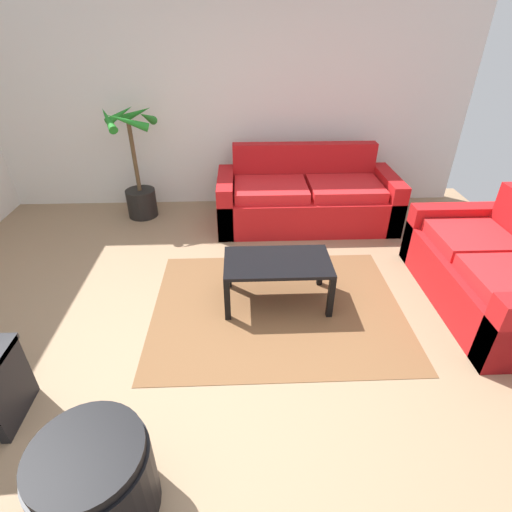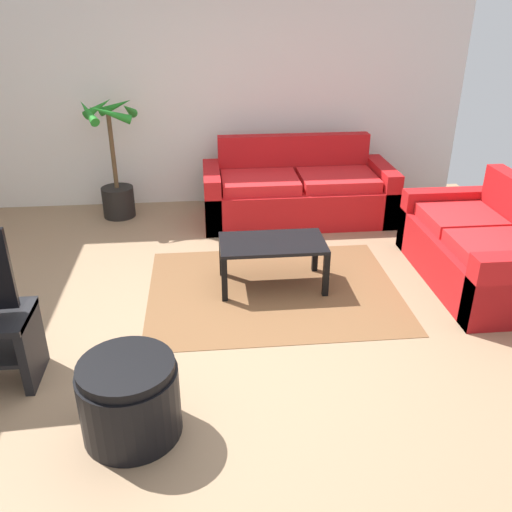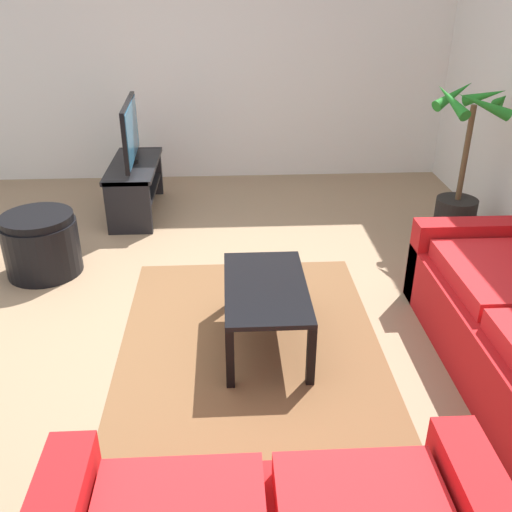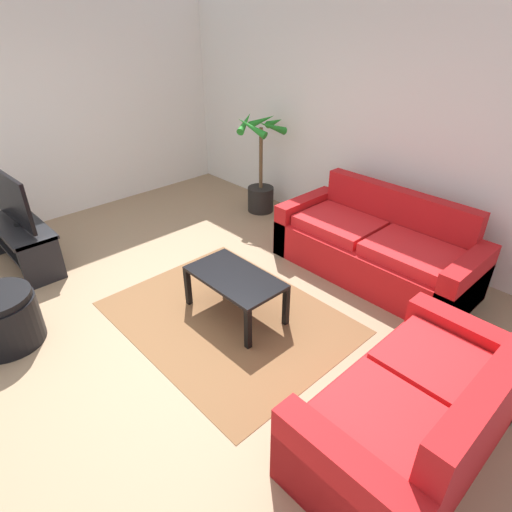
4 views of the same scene
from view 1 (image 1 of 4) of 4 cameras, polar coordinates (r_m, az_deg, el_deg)
The scene contains 8 objects.
ground_plane at distance 3.07m, azimuth -3.47°, elevation -14.84°, with size 6.60×6.60×0.00m, color #937556.
wall_back at distance 5.18m, azimuth -3.59°, elevation 22.00°, with size 6.00×0.06×2.70m, color silver.
couch_main at distance 4.86m, azimuth 7.32°, elevation 8.20°, with size 2.14×0.90×0.90m.
couch_loveseat at distance 3.98m, azimuth 31.43°, elevation -2.37°, with size 0.90×1.67×0.90m.
coffee_table at distance 3.39m, azimuth 3.16°, elevation -1.58°, with size 0.92×0.52×0.43m.
area_rug at distance 3.52m, azimuth 3.13°, elevation -7.44°, with size 2.20×1.70×0.01m, color brown.
potted_palm at distance 5.12m, azimuth -16.91°, elevation 10.86°, with size 0.64×0.63×1.37m.
ottoman at distance 2.39m, azimuth -22.45°, elevation -28.09°, with size 0.59×0.59×0.50m.
Camera 1 is at (0.09, -2.11, 2.23)m, focal length 27.30 mm.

